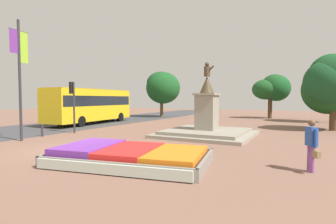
{
  "coord_description": "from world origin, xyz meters",
  "views": [
    {
      "loc": [
        9.5,
        -8.33,
        2.33
      ],
      "look_at": [
        3.27,
        3.4,
        1.65
      ],
      "focal_mm": 28.0,
      "sensor_mm": 36.0,
      "label": 1
    }
  ],
  "objects": [
    {
      "name": "statue_monument",
      "position": [
        3.95,
        7.31,
        0.7
      ],
      "size": [
        5.58,
        5.58,
        4.61
      ],
      "color": "gray",
      "rests_on": "ground_plane"
    },
    {
      "name": "park_tree_far_right",
      "position": [
        5.94,
        24.63,
        3.59
      ],
      "size": [
        4.27,
        3.61,
        5.19
      ],
      "color": "#4C3823",
      "rests_on": "ground_plane"
    },
    {
      "name": "park_tree_behind_statue",
      "position": [
        -6.7,
        20.66,
        3.89
      ],
      "size": [
        4.34,
        4.13,
        5.76
      ],
      "color": "brown",
      "rests_on": "ground_plane"
    },
    {
      "name": "park_tree_street_side",
      "position": [
        11.61,
        21.42,
        4.47
      ],
      "size": [
        4.06,
        3.94,
        6.64
      ],
      "color": "#4C3823",
      "rests_on": "ground_plane"
    },
    {
      "name": "park_tree_far_left",
      "position": [
        11.07,
        14.11,
        3.41
      ],
      "size": [
        4.32,
        4.38,
        5.49
      ],
      "color": "#4C3823",
      "rests_on": "ground_plane"
    },
    {
      "name": "pedestrian_with_handbag",
      "position": [
        9.66,
        1.04,
        0.94
      ],
      "size": [
        0.45,
        0.67,
        1.68
      ],
      "color": "#8C4C99",
      "rests_on": "ground_plane"
    },
    {
      "name": "flower_planter",
      "position": [
        3.87,
        -0.76,
        0.27
      ],
      "size": [
        6.02,
        4.18,
        0.61
      ],
      "color": "#38281C",
      "rests_on": "ground_plane"
    },
    {
      "name": "kerb_bollard_mid_b",
      "position": [
        -4.89,
        2.21,
        0.41
      ],
      "size": [
        0.14,
        0.14,
        0.78
      ],
      "color": "#2D2D33",
      "rests_on": "ground_plane"
    },
    {
      "name": "banner_pole",
      "position": [
        -4.37,
        0.56,
        3.67
      ],
      "size": [
        0.18,
        1.23,
        6.6
      ],
      "color": "#2D2D33",
      "rests_on": "ground_plane"
    },
    {
      "name": "traffic_light_mid_block",
      "position": [
        -4.47,
        4.28,
        2.43
      ],
      "size": [
        0.41,
        0.3,
        3.46
      ],
      "color": "#2D2D33",
      "rests_on": "ground_plane"
    },
    {
      "name": "city_bus",
      "position": [
        -8.33,
        9.88,
        1.85
      ],
      "size": [
        3.24,
        9.72,
        3.2
      ],
      "color": "gold",
      "rests_on": "ground_plane"
    },
    {
      "name": "ground_plane",
      "position": [
        0.0,
        0.0,
        0.0
      ],
      "size": [
        93.76,
        93.76,
        0.0
      ],
      "primitive_type": "plane",
      "color": "brown"
    }
  ]
}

